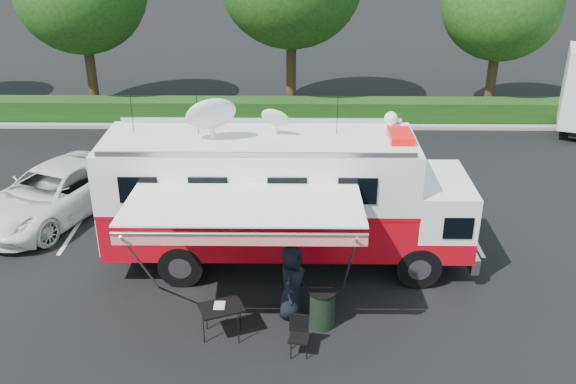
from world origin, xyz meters
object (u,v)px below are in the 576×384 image
Objects in this scene: white_suv at (57,215)px; folding_table at (221,308)px; trash_bin at (322,308)px; command_truck at (285,197)px.

folding_table reaches higher than white_suv.
trash_bin is (2.31, 0.44, -0.28)m from folding_table.
command_truck is 10.08× the size of trash_bin.
white_suv is at bearing 159.62° from command_truck.
command_truck is 8.01m from white_suv.
folding_table is at bearing -169.12° from trash_bin.
command_truck is at bearing 3.07° from white_suv.
white_suv is 5.96× the size of trash_bin.
folding_table is 1.19× the size of trash_bin.
trash_bin is (0.93, -2.85, -1.51)m from command_truck.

